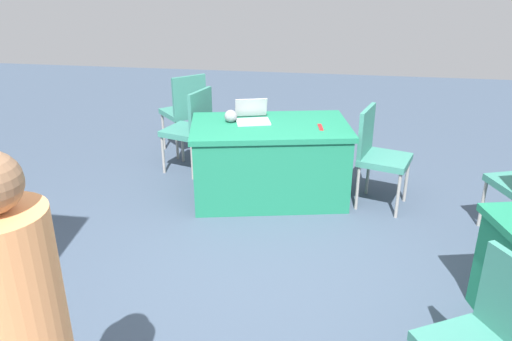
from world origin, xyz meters
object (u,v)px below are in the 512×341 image
object	(u,v)px
chair_aisle	(191,126)
laptop_silver	(252,117)
chair_near_front	(378,151)
chair_by_pillar	(185,108)
table_foreground	(270,161)
person_presenter	(24,334)
scissors_red	(320,127)
yarn_ball	(231,116)
chair_tucked_left	(487,338)

from	to	relation	value
chair_aisle	laptop_silver	world-z (taller)	laptop_silver
chair_near_front	chair_aisle	world-z (taller)	chair_near_front
chair_by_pillar	laptop_silver	size ratio (longest dim) A/B	2.52
table_foreground	chair_by_pillar	world-z (taller)	chair_by_pillar
chair_aisle	chair_by_pillar	xyz separation A→B (m)	(0.22, -0.55, 0.03)
person_presenter	scissors_red	bearing A→B (deg)	-172.16
chair_near_front	yarn_ball	size ratio (longest dim) A/B	7.85
yarn_ball	scissors_red	distance (m)	0.87
chair_near_front	chair_aisle	distance (m)	2.02
chair_near_front	laptop_silver	distance (m)	1.24
table_foreground	chair_aisle	size ratio (longest dim) A/B	1.76
table_foreground	laptop_silver	xyz separation A→B (m)	(0.18, -0.08, 0.42)
chair_tucked_left	laptop_silver	world-z (taller)	laptop_silver
table_foreground	chair_tucked_left	bearing A→B (deg)	119.06
chair_tucked_left	scissors_red	distance (m)	2.64
chair_near_front	scissors_red	distance (m)	0.59
chair_tucked_left	laptop_silver	size ratio (longest dim) A/B	2.44
chair_near_front	yarn_ball	bearing A→B (deg)	-73.17
table_foreground	yarn_ball	size ratio (longest dim) A/B	13.61
chair_tucked_left	yarn_ball	distance (m)	3.08
chair_aisle	scissors_red	world-z (taller)	chair_aisle
chair_near_front	scissors_red	xyz separation A→B (m)	(0.55, 0.01, 0.22)
table_foreground	chair_by_pillar	xyz separation A→B (m)	(1.15, -1.06, 0.18)
table_foreground	chair_tucked_left	distance (m)	2.86
chair_aisle	table_foreground	bearing A→B (deg)	-101.22
table_foreground	yarn_ball	world-z (taller)	yarn_ball
chair_tucked_left	chair_aisle	bearing A→B (deg)	8.87
chair_tucked_left	laptop_silver	distance (m)	3.02
table_foreground	chair_aisle	distance (m)	1.07
chair_near_front	laptop_silver	xyz separation A→B (m)	(1.21, -0.09, 0.25)
table_foreground	yarn_ball	xyz separation A→B (m)	(0.38, -0.01, 0.44)
yarn_ball	chair_by_pillar	bearing A→B (deg)	-53.75
chair_near_front	person_presenter	xyz separation A→B (m)	(1.56, 3.21, 0.39)
chair_by_pillar	scissors_red	xyz separation A→B (m)	(-1.63, 1.08, 0.20)
yarn_ball	scissors_red	world-z (taller)	yarn_ball
chair_near_front	yarn_ball	distance (m)	1.44
chair_aisle	chair_tucked_left	bearing A→B (deg)	-124.80
table_foreground	scissors_red	xyz separation A→B (m)	(-0.48, 0.02, 0.38)
chair_near_front	chair_by_pillar	size ratio (longest dim) A/B	0.98
person_presenter	chair_tucked_left	bearing A→B (deg)	136.09
person_presenter	yarn_ball	xyz separation A→B (m)	(-0.15, -3.23, -0.11)
chair_near_front	scissors_red	size ratio (longest dim) A/B	5.30
chair_aisle	laptop_silver	bearing A→B (deg)	-102.61
laptop_silver	chair_aisle	bearing A→B (deg)	-46.79
chair_tucked_left	person_presenter	xyz separation A→B (m)	(1.92, 0.72, 0.40)
chair_by_pillar	laptop_silver	xyz separation A→B (m)	(-0.97, 0.98, 0.23)
person_presenter	chair_aisle	bearing A→B (deg)	-148.53
table_foreground	laptop_silver	distance (m)	0.46
chair_by_pillar	yarn_ball	bearing A→B (deg)	-96.29
chair_aisle	scissors_red	distance (m)	1.52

